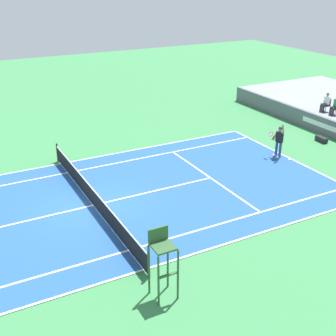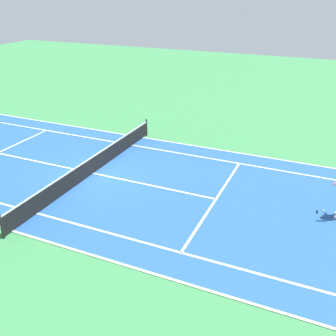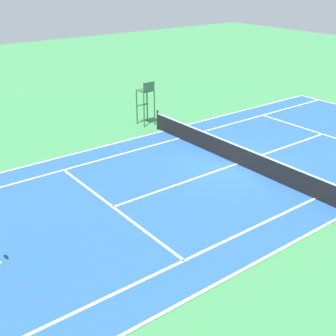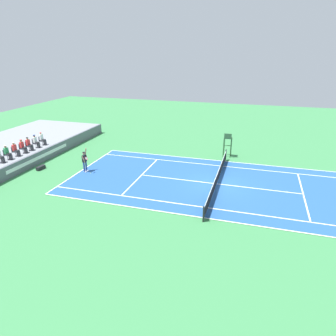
{
  "view_description": "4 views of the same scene",
  "coord_description": "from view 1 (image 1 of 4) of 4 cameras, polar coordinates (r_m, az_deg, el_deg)",
  "views": [
    {
      "loc": [
        17.7,
        -5.45,
        9.91
      ],
      "look_at": [
        -0.19,
        4.0,
        1.0
      ],
      "focal_mm": 48.05,
      "sensor_mm": 36.0,
      "label": 1
    },
    {
      "loc": [
        14.33,
        10.4,
        8.54
      ],
      "look_at": [
        -0.19,
        4.0,
        1.0
      ],
      "focal_mm": 41.15,
      "sensor_mm": 36.0,
      "label": 2
    },
    {
      "loc": [
        -12.52,
        13.46,
        8.05
      ],
      "look_at": [
        -0.19,
        4.0,
        1.0
      ],
      "focal_mm": 47.52,
      "sensor_mm": 36.0,
      "label": 3
    },
    {
      "loc": [
        -22.14,
        -2.58,
        9.92
      ],
      "look_at": [
        -0.19,
        4.0,
        1.0
      ],
      "focal_mm": 32.28,
      "sensor_mm": 36.0,
      "label": 4
    }
  ],
  "objects": [
    {
      "name": "ground_plane",
      "position": [
        21.01,
        -9.48,
        -4.74
      ],
      "size": [
        80.0,
        80.0,
        0.0
      ],
      "primitive_type": "plane",
      "color": "#387F47"
    },
    {
      "name": "spectator_seated_0",
      "position": [
        32.38,
        19.38,
        7.81
      ],
      "size": [
        0.44,
        0.6,
        1.27
      ],
      "color": "#474C56",
      "rests_on": "bleacher_platform"
    },
    {
      "name": "equipment_bag",
      "position": [
        29.97,
        18.87,
        3.46
      ],
      "size": [
        0.93,
        0.41,
        0.32
      ],
      "color": "black",
      "rests_on": "ground"
    },
    {
      "name": "tennis_player",
      "position": [
        26.48,
        13.88,
        3.37
      ],
      "size": [
        0.77,
        0.62,
        2.08
      ],
      "color": "navy",
      "rests_on": "ground"
    },
    {
      "name": "umpire_chair",
      "position": [
        14.65,
        -0.74,
        -11.03
      ],
      "size": [
        0.77,
        0.77,
        2.44
      ],
      "color": "#2D562D",
      "rests_on": "ground"
    },
    {
      "name": "spectator_seated_1",
      "position": [
        31.84,
        20.47,
        7.4
      ],
      "size": [
        0.44,
        0.6,
        1.27
      ],
      "color": "#474C56",
      "rests_on": "bleacher_platform"
    },
    {
      "name": "tennis_ball",
      "position": [
        26.59,
        12.36,
        1.38
      ],
      "size": [
        0.07,
        0.07,
        0.07
      ],
      "primitive_type": "sphere",
      "color": "#D1E533",
      "rests_on": "ground"
    },
    {
      "name": "net",
      "position": [
        20.77,
        -9.57,
        -3.48
      ],
      "size": [
        11.98,
        0.1,
        1.07
      ],
      "color": "black",
      "rests_on": "ground"
    },
    {
      "name": "court",
      "position": [
        21.0,
        -9.48,
        -4.72
      ],
      "size": [
        11.08,
        23.88,
        0.03
      ],
      "color": "#235193",
      "rests_on": "ground"
    }
  ]
}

